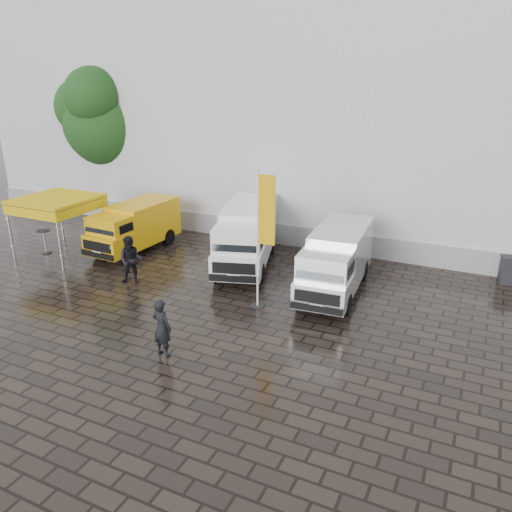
% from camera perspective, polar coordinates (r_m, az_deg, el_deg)
% --- Properties ---
extents(ground, '(120.00, 120.00, 0.00)m').
position_cam_1_polar(ground, '(17.05, -3.27, -7.07)').
color(ground, black).
rests_on(ground, ground).
extents(exhibition_hall, '(44.00, 16.00, 12.00)m').
position_cam_1_polar(exhibition_hall, '(29.78, 15.64, 16.05)').
color(exhibition_hall, silver).
rests_on(exhibition_hall, ground).
extents(hall_plinth, '(44.00, 0.15, 1.00)m').
position_cam_1_polar(hall_plinth, '(23.05, 10.65, 1.39)').
color(hall_plinth, gray).
rests_on(hall_plinth, ground).
extents(van_yellow, '(2.02, 4.78, 2.17)m').
position_cam_1_polar(van_yellow, '(23.62, -13.74, 3.11)').
color(van_yellow, '#E0A30B').
rests_on(van_yellow, ground).
extents(van_white, '(3.54, 6.08, 2.50)m').
position_cam_1_polar(van_white, '(21.11, -1.11, 2.13)').
color(van_white, white).
rests_on(van_white, ground).
extents(van_silver, '(2.18, 5.52, 2.34)m').
position_cam_1_polar(van_silver, '(18.76, 9.13, -0.76)').
color(van_silver, silver).
rests_on(van_silver, ground).
extents(canopy_tent, '(3.10, 3.10, 2.65)m').
position_cam_1_polar(canopy_tent, '(23.79, -21.95, 5.80)').
color(canopy_tent, silver).
rests_on(canopy_tent, ground).
extents(flagpole, '(0.88, 0.50, 4.94)m').
position_cam_1_polar(flagpole, '(16.73, 0.76, 2.64)').
color(flagpole, black).
rests_on(flagpole, ground).
extents(tree, '(4.72, 4.72, 8.47)m').
position_cam_1_polar(tree, '(30.02, -16.70, 14.89)').
color(tree, black).
rests_on(tree, ground).
extents(cocktail_table, '(0.60, 0.60, 1.10)m').
position_cam_1_polar(cocktail_table, '(24.73, -22.99, 1.51)').
color(cocktail_table, black).
rests_on(cocktail_table, ground).
extents(wheelie_bin, '(0.77, 0.77, 1.11)m').
position_cam_1_polar(wheelie_bin, '(21.88, 26.94, -1.42)').
color(wheelie_bin, black).
rests_on(wheelie_bin, ground).
extents(person_front, '(0.71, 0.52, 1.79)m').
position_cam_1_polar(person_front, '(14.78, -10.71, -8.06)').
color(person_front, black).
rests_on(person_front, ground).
extents(person_tent, '(1.15, 1.06, 1.91)m').
position_cam_1_polar(person_tent, '(19.98, -14.11, -0.46)').
color(person_tent, black).
rests_on(person_tent, ground).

